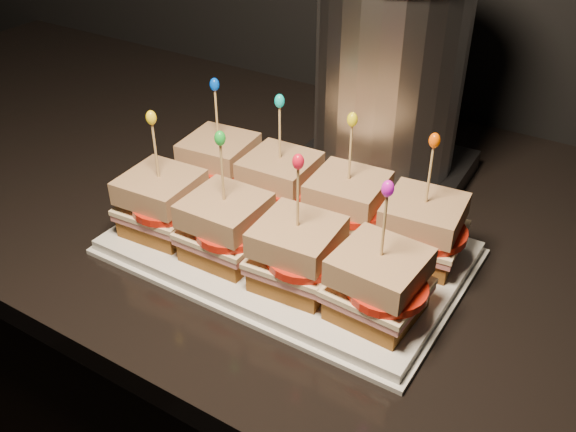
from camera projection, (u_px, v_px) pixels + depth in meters
The scene contains 61 objects.
platter at pixel (288, 248), 0.77m from camera, with size 0.40×0.25×0.02m, color silver.
platter_rim at pixel (288, 252), 0.77m from camera, with size 0.41×0.26×0.01m, color silver.
sandwich_0_bread_bot at pixel (221, 181), 0.86m from camera, with size 0.08×0.08×0.02m, color brown.
sandwich_0_ham at pixel (220, 171), 0.85m from camera, with size 0.09×0.09×0.01m, color #C86B6D.
sandwich_0_cheese at pixel (220, 167), 0.85m from camera, with size 0.09×0.09×0.01m, color beige.
sandwich_0_tomato at pixel (224, 166), 0.84m from camera, with size 0.08×0.08×0.01m, color red.
sandwich_0_bread_top at pixel (219, 149), 0.84m from camera, with size 0.08×0.08×0.03m, color #5E2B12.
sandwich_0_pick at pixel (217, 118), 0.81m from camera, with size 0.00×0.00×0.09m, color tan.
sandwich_0_frill at pixel (214, 84), 0.79m from camera, with size 0.01×0.01×0.02m, color #0243DD.
sandwich_1_bread_bot at pixel (280, 201), 0.82m from camera, with size 0.08×0.08×0.02m, color brown.
sandwich_1_ham at pixel (280, 191), 0.81m from camera, with size 0.09×0.09×0.01m, color #C86B6D.
sandwich_1_cheese at pixel (280, 186), 0.81m from camera, with size 0.09×0.09×0.01m, color beige.
sandwich_1_tomato at pixel (286, 186), 0.79m from camera, with size 0.08×0.08×0.01m, color red.
sandwich_1_bread_top at pixel (280, 168), 0.79m from camera, with size 0.08×0.08×0.03m, color #5E2B12.
sandwich_1_pick at pixel (280, 136), 0.77m from camera, with size 0.00×0.00×0.09m, color tan.
sandwich_1_frill at pixel (279, 101), 0.74m from camera, with size 0.01×0.01×0.02m, color #05C2BD.
sandwich_2_bread_bot at pixel (346, 223), 0.78m from camera, with size 0.08×0.08×0.02m, color brown.
sandwich_2_ham at pixel (347, 213), 0.77m from camera, with size 0.09×0.09×0.01m, color #C86B6D.
sandwich_2_cheese at pixel (347, 208), 0.77m from camera, with size 0.09×0.09×0.01m, color beige.
sandwich_2_tomato at pixel (354, 208), 0.75m from camera, with size 0.08×0.08×0.01m, color red.
sandwich_2_bread_top at pixel (348, 189), 0.75m from camera, with size 0.08×0.08×0.03m, color #5E2B12.
sandwich_2_pick at pixel (350, 156), 0.73m from camera, with size 0.00×0.00×0.09m, color tan.
sandwich_2_frill at pixel (352, 120), 0.70m from camera, with size 0.01×0.01×0.02m, color yellow.
sandwich_3_bread_bot at pixel (419, 248), 0.74m from camera, with size 0.08×0.08×0.02m, color brown.
sandwich_3_ham at pixel (421, 237), 0.73m from camera, with size 0.09×0.09×0.01m, color #C86B6D.
sandwich_3_cheese at pixel (422, 232), 0.72m from camera, with size 0.09×0.09×0.01m, color beige.
sandwich_3_tomato at pixel (430, 232), 0.71m from camera, with size 0.08×0.08×0.01m, color red.
sandwich_3_bread_top at pixel (424, 213), 0.71m from camera, with size 0.08×0.08×0.03m, color #5E2B12.
sandwich_3_pick at pixel (429, 178), 0.69m from camera, with size 0.00×0.00×0.09m, color tan.
sandwich_3_frill at pixel (434, 140), 0.66m from camera, with size 0.01×0.01×0.02m, color #F05201.
sandwich_4_bread_bot at pixel (164, 221), 0.78m from camera, with size 0.08×0.08×0.02m, color brown.
sandwich_4_ham at pixel (163, 211), 0.77m from camera, with size 0.09×0.09×0.01m, color #C86B6D.
sandwich_4_cheese at pixel (162, 206), 0.77m from camera, with size 0.09×0.09×0.01m, color beige.
sandwich_4_tomato at pixel (166, 206), 0.76m from camera, with size 0.08×0.08×0.01m, color red.
sandwich_4_bread_top at pixel (160, 187), 0.76m from camera, with size 0.08×0.08×0.03m, color #5E2B12.
sandwich_4_pick at pixel (156, 154), 0.73m from camera, with size 0.00×0.00×0.09m, color tan.
sandwich_4_frill at pixel (151, 118), 0.71m from camera, with size 0.01×0.01×0.02m, color yellow.
sandwich_5_bread_bot at pixel (227, 245), 0.74m from camera, with size 0.08×0.08×0.02m, color brown.
sandwich_5_ham at pixel (226, 235), 0.73m from camera, with size 0.09×0.09×0.01m, color #C86B6D.
sandwich_5_cheese at pixel (226, 230), 0.73m from camera, with size 0.09×0.09×0.01m, color beige.
sandwich_5_tomato at pixel (231, 230), 0.71m from camera, with size 0.08×0.08×0.01m, color red.
sandwich_5_bread_top at pixel (225, 210), 0.71m from camera, with size 0.08×0.08×0.03m, color #5E2B12.
sandwich_5_pick at pixel (222, 176), 0.69m from camera, with size 0.00×0.00×0.09m, color tan.
sandwich_5_frill at pixel (220, 138), 0.66m from camera, with size 0.01×0.01×0.02m, color green.
sandwich_6_bread_bot at pixel (297, 273), 0.70m from camera, with size 0.08×0.08×0.02m, color brown.
sandwich_6_ham at pixel (297, 262), 0.69m from camera, with size 0.09×0.09×0.01m, color #C86B6D.
sandwich_6_cheese at pixel (297, 257), 0.69m from camera, with size 0.09×0.09×0.01m, color beige.
sandwich_6_tomato at pixel (304, 257), 0.67m from camera, with size 0.08×0.08×0.01m, color red.
sandwich_6_bread_top at pixel (297, 237), 0.67m from camera, with size 0.08×0.08×0.03m, color #5E2B12.
sandwich_6_pick at pixel (298, 201), 0.65m from camera, with size 0.00×0.00×0.09m, color tan.
sandwich_6_frill at pixel (298, 162), 0.62m from camera, with size 0.01×0.01×0.02m, color red.
sandwich_7_bread_bot at pixel (376, 304), 0.66m from camera, with size 0.08×0.08×0.02m, color brown.
sandwich_7_ham at pixel (377, 292), 0.65m from camera, with size 0.09×0.09×0.01m, color #C86B6D.
sandwich_7_cheese at pixel (378, 287), 0.64m from camera, with size 0.09×0.09×0.01m, color beige.
sandwich_7_tomato at pixel (387, 289), 0.63m from camera, with size 0.08×0.08×0.01m, color red.
sandwich_7_bread_top at pixel (380, 266), 0.63m from camera, with size 0.08×0.08×0.03m, color #5E2B12.
sandwich_7_pick at pixel (384, 229), 0.60m from camera, with size 0.00×0.00×0.09m, color tan.
sandwich_7_frill at pixel (388, 189), 0.58m from camera, with size 0.01×0.01×0.02m, color #CD13C2.
appliance_base at pixel (381, 169), 0.92m from camera, with size 0.23×0.19×0.03m, color #262628.
appliance_body at pixel (389, 75), 0.84m from camera, with size 0.19×0.19×0.25m, color silver.
appliance at pixel (389, 79), 0.85m from camera, with size 0.23×0.19×0.30m, color silver, non-canonical shape.
Camera 1 is at (-0.02, 0.99, 1.36)m, focal length 40.00 mm.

